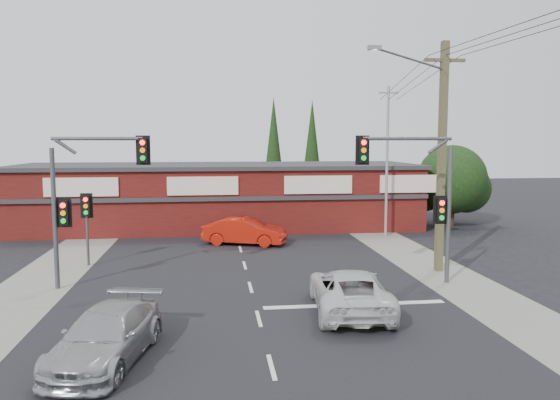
{
  "coord_description": "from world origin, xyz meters",
  "views": [
    {
      "loc": [
        -1.44,
        -19.75,
        5.76
      ],
      "look_at": [
        1.39,
        3.0,
        3.27
      ],
      "focal_mm": 35.0,
      "sensor_mm": 36.0,
      "label": 1
    }
  ],
  "objects": [
    {
      "name": "lane_dashes",
      "position": [
        0.0,
        3.18,
        0.01
      ],
      "size": [
        0.12,
        43.96,
        0.01
      ],
      "color": "silver",
      "rests_on": "ground"
    },
    {
      "name": "conifer_near",
      "position": [
        3.5,
        24.0,
        5.48
      ],
      "size": [
        1.8,
        1.8,
        9.25
      ],
      "color": "#2D2116",
      "rests_on": "ground"
    },
    {
      "name": "traffic_mast_left",
      "position": [
        -6.43,
        2.0,
        3.93
      ],
      "size": [
        3.77,
        0.27,
        5.97
      ],
      "color": "#47494C",
      "rests_on": "ground"
    },
    {
      "name": "red_sedan",
      "position": [
        0.32,
        10.3,
        0.76
      ],
      "size": [
        4.87,
        3.02,
        1.52
      ],
      "primitive_type": "imported",
      "rotation": [
        0.0,
        0.0,
        1.24
      ],
      "color": "#B0180A",
      "rests_on": "ground"
    },
    {
      "name": "verge_left",
      "position": [
        -8.5,
        5.0,
        0.01
      ],
      "size": [
        3.0,
        70.0,
        0.02
      ],
      "primitive_type": "cube",
      "color": "gray",
      "rests_on": "ground"
    },
    {
      "name": "stop_line",
      "position": [
        3.5,
        -1.5,
        0.01
      ],
      "size": [
        6.5,
        0.35,
        0.01
      ],
      "primitive_type": "cube",
      "color": "silver",
      "rests_on": "ground"
    },
    {
      "name": "ground",
      "position": [
        0.0,
        0.0,
        0.0
      ],
      "size": [
        120.0,
        120.0,
        0.0
      ],
      "primitive_type": "plane",
      "color": "black",
      "rests_on": "ground"
    },
    {
      "name": "shop_building",
      "position": [
        -0.99,
        16.99,
        2.13
      ],
      "size": [
        27.3,
        8.4,
        4.22
      ],
      "color": "#4A100E",
      "rests_on": "ground"
    },
    {
      "name": "traffic_mast_right",
      "position": [
        6.86,
        1.0,
        3.95
      ],
      "size": [
        3.96,
        0.27,
        5.97
      ],
      "color": "#47494C",
      "rests_on": "ground"
    },
    {
      "name": "pedestal_signal",
      "position": [
        -7.2,
        6.01,
        2.41
      ],
      "size": [
        0.55,
        0.27,
        3.38
      ],
      "color": "#47494C",
      "rests_on": "ground"
    },
    {
      "name": "verge_right",
      "position": [
        8.5,
        5.0,
        0.01
      ],
      "size": [
        3.0,
        70.0,
        0.02
      ],
      "primitive_type": "cube",
      "color": "gray",
      "rests_on": "ground"
    },
    {
      "name": "utility_pole",
      "position": [
        8.36,
        2.99,
        5.4
      ],
      "size": [
        4.38,
        0.59,
        10.0
      ],
      "color": "brown",
      "rests_on": "ground"
    },
    {
      "name": "steel_pole",
      "position": [
        9.0,
        12.0,
        4.7
      ],
      "size": [
        1.2,
        0.16,
        9.0
      ],
      "color": "gray",
      "rests_on": "ground"
    },
    {
      "name": "road_strip",
      "position": [
        0.0,
        5.0,
        0.01
      ],
      "size": [
        14.0,
        70.0,
        0.01
      ],
      "primitive_type": "cube",
      "color": "black",
      "rests_on": "ground"
    },
    {
      "name": "power_lines",
      "position": [
        8.47,
        -2.47,
        9.04
      ],
      "size": [
        2.01,
        29.0,
        1.22
      ],
      "color": "black",
      "rests_on": "ground"
    },
    {
      "name": "silver_suv",
      "position": [
        -4.25,
        -5.52,
        0.69
      ],
      "size": [
        2.9,
        5.07,
        1.38
      ],
      "primitive_type": "imported",
      "rotation": [
        0.0,
        0.0,
        -0.21
      ],
      "color": "#A2A5A7",
      "rests_on": "ground"
    },
    {
      "name": "tree_cluster",
      "position": [
        14.69,
        15.44,
        2.9
      ],
      "size": [
        5.9,
        5.1,
        5.5
      ],
      "color": "#2D2116",
      "rests_on": "ground"
    },
    {
      "name": "conifer_far",
      "position": [
        7.0,
        26.0,
        5.48
      ],
      "size": [
        1.8,
        1.8,
        9.25
      ],
      "color": "#2D2116",
      "rests_on": "ground"
    },
    {
      "name": "white_suv",
      "position": [
        3.12,
        -2.18,
        0.72
      ],
      "size": [
        2.89,
        5.41,
        1.45
      ],
      "primitive_type": "imported",
      "rotation": [
        0.0,
        0.0,
        3.05
      ],
      "color": "silver",
      "rests_on": "ground"
    }
  ]
}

